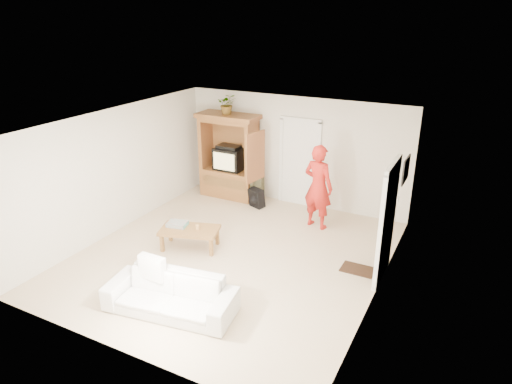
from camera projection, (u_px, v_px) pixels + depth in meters
floor at (232, 256)px, 8.79m from camera, size 6.00×6.00×0.00m
ceiling at (229, 123)px, 7.82m from camera, size 6.00×6.00×0.00m
wall_back at (294, 151)px, 10.78m from camera, size 5.50×0.00×5.50m
wall_front at (113, 271)px, 5.83m from camera, size 5.50×0.00×5.50m
wall_left at (116, 171)px, 9.47m from camera, size 0.00×6.00×6.00m
wall_right at (382, 223)px, 7.14m from camera, size 0.00×6.00×6.00m
armoire at (230, 162)px, 11.32m from camera, size 1.82×1.14×2.10m
door_back at (299, 164)px, 10.80m from camera, size 0.85×0.05×2.04m
doorway_right at (387, 224)px, 7.75m from camera, size 0.05×0.90×2.04m
framed_picture at (406, 170)px, 8.60m from camera, size 0.03×0.60×0.48m
doormat at (358, 269)px, 8.30m from camera, size 0.60×0.40×0.02m
plant at (227, 104)px, 10.77m from camera, size 0.57×0.55×0.48m
man at (318, 187)px, 9.66m from camera, size 0.75×0.58×1.85m
sofa at (170, 295)px, 7.07m from camera, size 2.14×1.09×0.60m
coffee_table at (190, 231)px, 8.95m from camera, size 1.27×0.93×0.42m
towel at (177, 224)px, 9.03m from camera, size 0.43×0.35×0.08m
candle at (197, 227)px, 8.88m from camera, size 0.08×0.08×0.10m
backpack_black at (257, 198)px, 10.89m from camera, size 0.41×0.33×0.45m
backpack_olive at (255, 187)px, 11.15m from camera, size 0.44×0.35×0.75m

